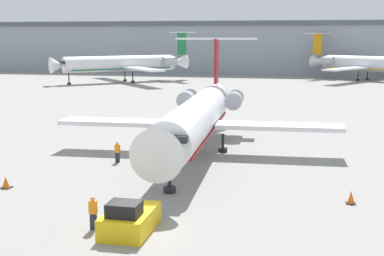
{
  "coord_description": "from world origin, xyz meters",
  "views": [
    {
      "loc": [
        8.29,
        -24.7,
        10.05
      ],
      "look_at": [
        0.0,
        13.63,
        3.23
      ],
      "focal_mm": 50.0,
      "sensor_mm": 36.0,
      "label": 1
    }
  ],
  "objects": [
    {
      "name": "worker_near_tug",
      "position": [
        -2.39,
        0.28,
        0.95
      ],
      "size": [
        0.4,
        0.25,
        1.81
      ],
      "color": "#232838",
      "rests_on": "ground"
    },
    {
      "name": "airplane_parked_far_left",
      "position": [
        -30.52,
        85.99,
        4.04
      ],
      "size": [
        27.31,
        26.11,
        10.82
      ],
      "color": "white",
      "rests_on": "ground"
    },
    {
      "name": "ground_plane",
      "position": [
        0.0,
        0.0,
        0.0
      ],
      "size": [
        600.0,
        600.0,
        0.0
      ],
      "primitive_type": "plane",
      "color": "gray"
    },
    {
      "name": "terminal_building",
      "position": [
        0.0,
        120.0,
        6.89
      ],
      "size": [
        180.0,
        16.8,
        13.72
      ],
      "color": "#8C939E",
      "rests_on": "ground"
    },
    {
      "name": "traffic_cone_right",
      "position": [
        11.12,
        7.69,
        0.38
      ],
      "size": [
        0.6,
        0.6,
        0.8
      ],
      "color": "black",
      "rests_on": "ground"
    },
    {
      "name": "traffic_cone_left",
      "position": [
        -11.12,
        6.32,
        0.38
      ],
      "size": [
        0.71,
        0.71,
        0.79
      ],
      "color": "black",
      "rests_on": "ground"
    },
    {
      "name": "airplane_parked_far_right",
      "position": [
        21.08,
        101.05,
        3.8
      ],
      "size": [
        27.33,
        29.11,
        10.6
      ],
      "color": "silver",
      "rests_on": "ground"
    },
    {
      "name": "worker_by_wing",
      "position": [
        -6.37,
        14.83,
        0.88
      ],
      "size": [
        0.4,
        0.24,
        1.68
      ],
      "color": "#232838",
      "rests_on": "ground"
    },
    {
      "name": "pushback_tug",
      "position": [
        -0.43,
        0.38,
        0.68
      ],
      "size": [
        2.3,
        3.87,
        1.84
      ],
      "color": "yellow",
      "rests_on": "ground"
    },
    {
      "name": "airplane_main",
      "position": [
        -0.78,
        19.5,
        3.25
      ],
      "size": [
        24.51,
        30.17,
        9.78
      ],
      "color": "white",
      "rests_on": "ground"
    }
  ]
}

